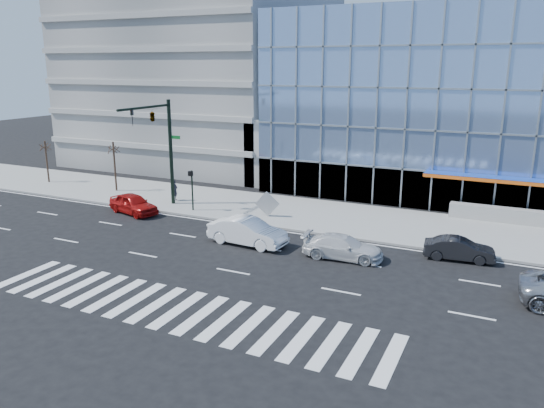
{
  "coord_description": "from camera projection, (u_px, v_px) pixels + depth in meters",
  "views": [
    {
      "loc": [
        13.16,
        -26.91,
        10.69
      ],
      "look_at": [
        -1.02,
        3.0,
        1.94
      ],
      "focal_mm": 35.0,
      "sensor_mm": 36.0,
      "label": 1
    }
  ],
  "objects": [
    {
      "name": "parking_garage",
      "position": [
        208.0,
        70.0,
        60.13
      ],
      "size": [
        24.0,
        24.0,
        20.0
      ],
      "primitive_type": "cube",
      "color": "gray",
      "rests_on": "ground"
    },
    {
      "name": "white_suv",
      "position": [
        343.0,
        247.0,
        30.0
      ],
      "size": [
        4.71,
        2.22,
        1.33
      ],
      "primitive_type": "imported",
      "rotation": [
        0.0,
        0.0,
        1.65
      ],
      "color": "silver",
      "rests_on": "ground"
    },
    {
      "name": "sidewalk",
      "position": [
        314.0,
        214.0,
        38.66
      ],
      "size": [
        120.0,
        8.0,
        0.15
      ],
      "primitive_type": "cube",
      "color": "gray",
      "rests_on": "ground"
    },
    {
      "name": "dark_sedan",
      "position": [
        459.0,
        249.0,
        29.75
      ],
      "size": [
        3.96,
        1.76,
        1.26
      ],
      "primitive_type": "imported",
      "rotation": [
        0.0,
        0.0,
        1.68
      ],
      "color": "black",
      "rests_on": "ground"
    },
    {
      "name": "ramp_block",
      "position": [
        293.0,
        150.0,
        49.13
      ],
      "size": [
        6.0,
        8.0,
        6.0
      ],
      "primitive_type": "cube",
      "color": "gray",
      "rests_on": "ground"
    },
    {
      "name": "street_tree_far",
      "position": [
        45.0,
        146.0,
        48.13
      ],
      "size": [
        1.1,
        1.1,
        3.87
      ],
      "color": "#332319",
      "rests_on": "sidewalk"
    },
    {
      "name": "white_sedan",
      "position": [
        248.0,
        232.0,
        32.27
      ],
      "size": [
        5.06,
        2.07,
        1.63
      ],
      "primitive_type": "imported",
      "rotation": [
        0.0,
        0.0,
        1.5
      ],
      "color": "white",
      "rests_on": "ground"
    },
    {
      "name": "tilted_panel",
      "position": [
        267.0,
        204.0,
        37.68
      ],
      "size": [
        1.83,
        0.28,
        1.83
      ],
      "primitive_type": "cube",
      "rotation": [
        0.0,
        0.72,
        0.12
      ],
      "color": "#A5A5A5",
      "rests_on": "sidewalk"
    },
    {
      "name": "traffic_signal",
      "position": [
        158.0,
        128.0,
        38.66
      ],
      "size": [
        1.14,
        5.74,
        8.0
      ],
      "color": "black",
      "rests_on": "sidewalk"
    },
    {
      "name": "street_tree_near",
      "position": [
        113.0,
        149.0,
        44.73
      ],
      "size": [
        1.1,
        1.1,
        4.23
      ],
      "color": "#332319",
      "rests_on": "sidewalk"
    },
    {
      "name": "ground",
      "position": [
        266.0,
        249.0,
        31.69
      ],
      "size": [
        160.0,
        160.0,
        0.0
      ],
      "primitive_type": "plane",
      "color": "black",
      "rests_on": "ground"
    },
    {
      "name": "ped_signal_post",
      "position": [
        192.0,
        184.0,
        38.98
      ],
      "size": [
        0.3,
        0.33,
        3.0
      ],
      "color": "black",
      "rests_on": "sidewalk"
    },
    {
      "name": "theatre_building",
      "position": [
        537.0,
        101.0,
        46.68
      ],
      "size": [
        42.0,
        26.0,
        15.0
      ],
      "primitive_type": "cube",
      "color": "#7999CB",
      "rests_on": "ground"
    },
    {
      "name": "red_sedan",
      "position": [
        133.0,
        204.0,
        38.98
      ],
      "size": [
        4.64,
        2.85,
        1.47
      ],
      "primitive_type": "imported",
      "rotation": [
        0.0,
        0.0,
        1.3
      ],
      "color": "#A40E0C",
      "rests_on": "ground"
    },
    {
      "name": "pedestrian",
      "position": [
        175.0,
        190.0,
        42.08
      ],
      "size": [
        0.47,
        0.66,
        1.69
      ],
      "primitive_type": "imported",
      "rotation": [
        0.0,
        0.0,
        1.67
      ],
      "color": "black",
      "rests_on": "sidewalk"
    }
  ]
}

